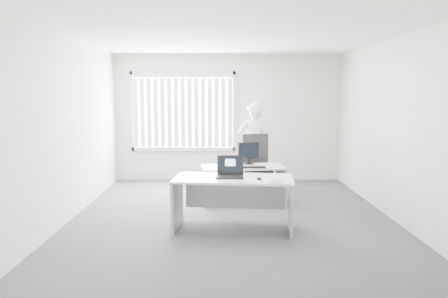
{
  "coord_description": "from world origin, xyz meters",
  "views": [
    {
      "loc": [
        -0.18,
        -6.73,
        1.94
      ],
      "look_at": [
        -0.12,
        0.15,
        1.07
      ],
      "focal_mm": 35.0,
      "sensor_mm": 36.0,
      "label": 1
    }
  ],
  "objects_px": {
    "desk_near": "(233,192)",
    "laptop": "(230,167)",
    "office_chair": "(256,178)",
    "monitor": "(249,153)",
    "desk_far": "(243,176)",
    "person": "(253,146)"
  },
  "relations": [
    {
      "from": "monitor",
      "to": "office_chair",
      "type": "bearing_deg",
      "value": 32.92
    },
    {
      "from": "office_chair",
      "to": "laptop",
      "type": "height_order",
      "value": "office_chair"
    },
    {
      "from": "laptop",
      "to": "monitor",
      "type": "relative_size",
      "value": 0.94
    },
    {
      "from": "laptop",
      "to": "desk_far",
      "type": "bearing_deg",
      "value": 84.61
    },
    {
      "from": "desk_near",
      "to": "office_chair",
      "type": "xyz_separation_m",
      "value": [
        0.5,
        2.0,
        -0.18
      ]
    },
    {
      "from": "office_chair",
      "to": "laptop",
      "type": "bearing_deg",
      "value": -110.03
    },
    {
      "from": "desk_near",
      "to": "laptop",
      "type": "distance_m",
      "value": 0.37
    },
    {
      "from": "monitor",
      "to": "person",
      "type": "bearing_deg",
      "value": 62.71
    },
    {
      "from": "desk_near",
      "to": "person",
      "type": "xyz_separation_m",
      "value": [
        0.49,
        2.79,
        0.34
      ]
    },
    {
      "from": "person",
      "to": "laptop",
      "type": "distance_m",
      "value": 2.84
    },
    {
      "from": "desk_far",
      "to": "laptop",
      "type": "distance_m",
      "value": 1.65
    },
    {
      "from": "monitor",
      "to": "desk_near",
      "type": "bearing_deg",
      "value": -118.63
    },
    {
      "from": "office_chair",
      "to": "monitor",
      "type": "xyz_separation_m",
      "value": [
        -0.17,
        -0.21,
        0.5
      ]
    },
    {
      "from": "desk_near",
      "to": "person",
      "type": "distance_m",
      "value": 2.85
    },
    {
      "from": "office_chair",
      "to": "person",
      "type": "distance_m",
      "value": 0.94
    },
    {
      "from": "desk_near",
      "to": "monitor",
      "type": "relative_size",
      "value": 4.28
    },
    {
      "from": "desk_far",
      "to": "office_chair",
      "type": "xyz_separation_m",
      "value": [
        0.28,
        0.42,
        -0.11
      ]
    },
    {
      "from": "desk_near",
      "to": "desk_far",
      "type": "relative_size",
      "value": 1.14
    },
    {
      "from": "office_chair",
      "to": "laptop",
      "type": "xyz_separation_m",
      "value": [
        -0.55,
        -2.0,
        0.54
      ]
    },
    {
      "from": "monitor",
      "to": "desk_far",
      "type": "bearing_deg",
      "value": -135.98
    },
    {
      "from": "office_chair",
      "to": "monitor",
      "type": "height_order",
      "value": "office_chair"
    },
    {
      "from": "desk_near",
      "to": "desk_far",
      "type": "xyz_separation_m",
      "value": [
        0.22,
        1.57,
        -0.07
      ]
    }
  ]
}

